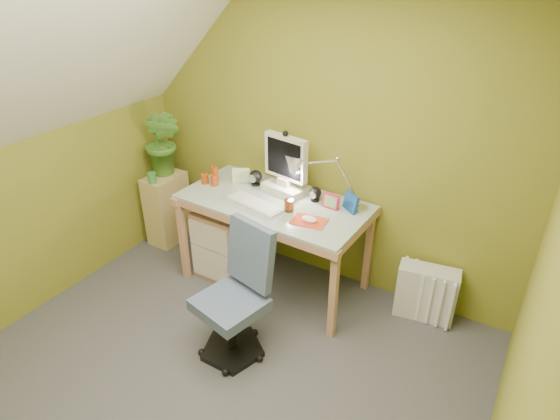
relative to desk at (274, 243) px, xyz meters
The scene contains 22 objects.
floor 1.30m from the desk, 80.98° to the right, with size 3.20×3.20×0.01m, color #46464A.
wall_back 0.92m from the desk, 62.18° to the left, with size 3.20×0.01×2.40m, color olive.
wall_right 2.32m from the desk, 34.42° to the right, with size 0.01×3.20×2.40m, color olive.
slope_ceiling 2.08m from the desk, 123.20° to the right, with size 1.10×3.20×1.10m, color white.
desk is the anchor object (origin of this frame).
monitor 0.67m from the desk, 90.00° to the left, with size 0.38×0.22×0.53m, color beige, non-canonical shape.
speaker_left 0.55m from the desk, 149.35° to the left, with size 0.11×0.11×0.13m, color black, non-canonical shape.
speaker_right 0.54m from the desk, 30.65° to the left, with size 0.09×0.09×0.11m, color black, non-canonical shape.
keyboard 0.43m from the desk, 119.74° to the right, with size 0.47×0.15×0.02m, color silver.
mousepad 0.56m from the desk, 20.22° to the right, with size 0.24×0.17×0.01m, color red.
mouse 0.57m from the desk, 20.22° to the right, with size 0.12×0.07×0.04m, color white.
amber_tumbler 0.47m from the desk, 23.96° to the right, with size 0.07×0.07×0.09m, color #8A3D14.
candle_cluster 0.75m from the desk, behind, with size 0.16×0.14×0.12m, color #AB3D0E, non-canonical shape.
photo_frame_red 0.62m from the desk, 15.95° to the left, with size 0.13×0.02×0.11m, color red.
photo_frame_blue 0.74m from the desk, 15.95° to the left, with size 0.15×0.02×0.13m, color navy.
photo_frame_green 0.61m from the desk, 160.71° to the left, with size 0.14×0.02×0.12m, color #B9CD8D.
desk_lamp 0.83m from the desk, 21.80° to the left, with size 0.53×0.23×0.57m, color #ADAEB2, non-canonical shape.
side_ledge 1.21m from the desk, behind, with size 0.25×0.38×0.66m, color tan.
potted_plant 1.34m from the desk, behind, with size 0.34×0.27×0.61m, color #447C29.
green_cup 1.23m from the desk, behind, with size 0.07×0.07×0.09m, color #3B8E42.
task_chair 0.83m from the desk, 78.55° to the right, with size 0.46×0.46×0.83m, color #465674, non-canonical shape.
radiator 1.22m from the desk, 11.06° to the left, with size 0.43×0.17×0.43m, color silver.
Camera 1 is at (1.47, -1.43, 2.42)m, focal length 30.00 mm.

